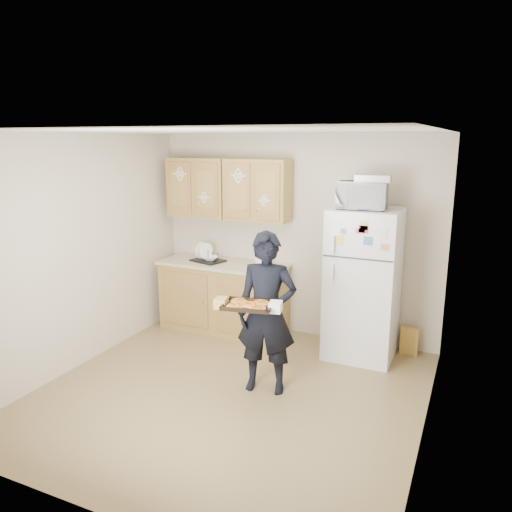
# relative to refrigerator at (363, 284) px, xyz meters

# --- Properties ---
(floor) EXTENTS (3.60, 3.60, 0.00)m
(floor) POSITION_rel_refrigerator_xyz_m (-0.95, -1.43, -0.85)
(floor) COLOR brown
(floor) RESTS_ON ground
(ceiling) EXTENTS (3.60, 3.60, 0.00)m
(ceiling) POSITION_rel_refrigerator_xyz_m (-0.95, -1.43, 1.65)
(ceiling) COLOR silver
(ceiling) RESTS_ON wall_back
(wall_back) EXTENTS (3.60, 0.04, 2.50)m
(wall_back) POSITION_rel_refrigerator_xyz_m (-0.95, 0.37, 0.40)
(wall_back) COLOR #BEB19A
(wall_back) RESTS_ON floor
(wall_front) EXTENTS (3.60, 0.04, 2.50)m
(wall_front) POSITION_rel_refrigerator_xyz_m (-0.95, -3.23, 0.40)
(wall_front) COLOR #BEB19A
(wall_front) RESTS_ON floor
(wall_left) EXTENTS (0.04, 3.60, 2.50)m
(wall_left) POSITION_rel_refrigerator_xyz_m (-2.75, -1.43, 0.40)
(wall_left) COLOR #BEB19A
(wall_left) RESTS_ON floor
(wall_right) EXTENTS (0.04, 3.60, 2.50)m
(wall_right) POSITION_rel_refrigerator_xyz_m (0.85, -1.43, 0.40)
(wall_right) COLOR #BEB19A
(wall_right) RESTS_ON floor
(refrigerator) EXTENTS (0.75, 0.70, 1.70)m
(refrigerator) POSITION_rel_refrigerator_xyz_m (0.00, 0.00, 0.00)
(refrigerator) COLOR white
(refrigerator) RESTS_ON floor
(base_cabinet) EXTENTS (1.60, 0.60, 0.86)m
(base_cabinet) POSITION_rel_refrigerator_xyz_m (-1.80, 0.05, -0.42)
(base_cabinet) COLOR olive
(base_cabinet) RESTS_ON floor
(countertop) EXTENTS (1.64, 0.64, 0.04)m
(countertop) POSITION_rel_refrigerator_xyz_m (-1.80, 0.05, 0.03)
(countertop) COLOR #B2AB89
(countertop) RESTS_ON base_cabinet
(upper_cab_left) EXTENTS (0.80, 0.33, 0.75)m
(upper_cab_left) POSITION_rel_refrigerator_xyz_m (-2.20, 0.18, 0.98)
(upper_cab_left) COLOR olive
(upper_cab_left) RESTS_ON wall_back
(upper_cab_right) EXTENTS (0.80, 0.33, 0.75)m
(upper_cab_right) POSITION_rel_refrigerator_xyz_m (-1.38, 0.18, 0.98)
(upper_cab_right) COLOR olive
(upper_cab_right) RESTS_ON wall_back
(cereal_box) EXTENTS (0.20, 0.07, 0.32)m
(cereal_box) POSITION_rel_refrigerator_xyz_m (0.52, 0.24, -0.69)
(cereal_box) COLOR #DABD4D
(cereal_box) RESTS_ON floor
(person) EXTENTS (0.65, 0.49, 1.59)m
(person) POSITION_rel_refrigerator_xyz_m (-0.66, -1.20, -0.05)
(person) COLOR black
(person) RESTS_ON floor
(baking_tray) EXTENTS (0.51, 0.41, 0.04)m
(baking_tray) POSITION_rel_refrigerator_xyz_m (-0.72, -1.49, 0.11)
(baking_tray) COLOR black
(baking_tray) RESTS_ON person
(pizza_front_left) EXTENTS (0.15, 0.15, 0.02)m
(pizza_front_left) POSITION_rel_refrigerator_xyz_m (-0.81, -1.59, 0.12)
(pizza_front_left) COLOR orange
(pizza_front_left) RESTS_ON baking_tray
(pizza_front_right) EXTENTS (0.15, 0.15, 0.02)m
(pizza_front_right) POSITION_rel_refrigerator_xyz_m (-0.61, -1.54, 0.12)
(pizza_front_right) COLOR orange
(pizza_front_right) RESTS_ON baking_tray
(pizza_back_left) EXTENTS (0.15, 0.15, 0.02)m
(pizza_back_left) POSITION_rel_refrigerator_xyz_m (-0.84, -1.44, 0.12)
(pizza_back_left) COLOR orange
(pizza_back_left) RESTS_ON baking_tray
(pizza_back_right) EXTENTS (0.15, 0.15, 0.02)m
(pizza_back_right) POSITION_rel_refrigerator_xyz_m (-0.64, -1.40, 0.12)
(pizza_back_right) COLOR orange
(pizza_back_right) RESTS_ON baking_tray
(pizza_center) EXTENTS (0.15, 0.15, 0.02)m
(pizza_center) POSITION_rel_refrigerator_xyz_m (-0.72, -1.49, 0.12)
(pizza_center) COLOR orange
(pizza_center) RESTS_ON baking_tray
(microwave) EXTENTS (0.55, 0.40, 0.29)m
(microwave) POSITION_rel_refrigerator_xyz_m (-0.05, -0.05, 0.99)
(microwave) COLOR white
(microwave) RESTS_ON refrigerator
(foil_pan) EXTENTS (0.39, 0.28, 0.08)m
(foil_pan) POSITION_rel_refrigerator_xyz_m (0.06, -0.02, 1.18)
(foil_pan) COLOR silver
(foil_pan) RESTS_ON microwave
(dish_rack) EXTENTS (0.46, 0.40, 0.16)m
(dish_rack) POSITION_rel_refrigerator_xyz_m (-2.01, 0.03, 0.13)
(dish_rack) COLOR black
(dish_rack) RESTS_ON countertop
(bowl) EXTENTS (0.23, 0.23, 0.05)m
(bowl) POSITION_rel_refrigerator_xyz_m (-1.97, 0.03, 0.09)
(bowl) COLOR white
(bowl) RESTS_ON dish_rack
(soap_bottle) EXTENTS (0.11, 0.11, 0.21)m
(soap_bottle) POSITION_rel_refrigerator_xyz_m (-1.25, -0.03, 0.15)
(soap_bottle) COLOR white
(soap_bottle) RESTS_ON countertop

